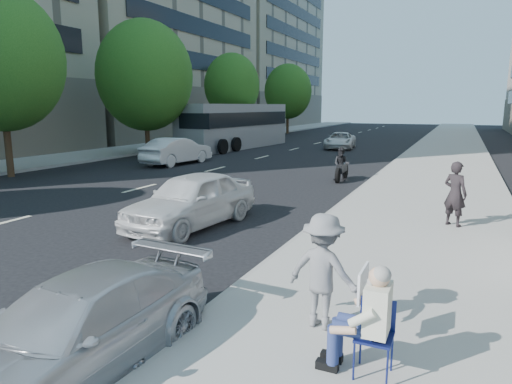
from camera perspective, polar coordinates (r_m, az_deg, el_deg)
The scene contains 17 objects.
ground at distance 8.36m, azimuth -13.29°, elevation -11.79°, with size 160.00×160.00×0.00m, color black.
near_sidewalk at distance 26.27m, azimuth 22.32°, elevation 3.17°, with size 5.00×120.00×0.15m, color #9E9C94.
far_sidewalk at distance 33.97m, azimuth -15.37°, elevation 5.12°, with size 4.50×120.00×0.15m, color #9E9C94.
far_bldg_north at distance 77.22m, azimuth -3.01°, elevation 18.77°, with size 22.00×28.00×28.00m, color tan.
tree_far_b at distance 23.33m, azimuth -29.40°, elevation 14.22°, with size 5.40×5.40×8.24m.
tree_far_c at distance 30.42m, azimuth -13.72°, elevation 13.93°, with size 6.00×6.00×8.47m.
tree_far_d at distance 40.58m, azimuth -3.03°, elevation 13.14°, with size 4.80×4.80×7.65m.
tree_far_e at distance 53.41m, azimuth 4.01°, elevation 12.42°, with size 5.40×5.40×7.89m.
seated_protester at distance 5.43m, azimuth 13.55°, elevation -14.47°, with size 0.83×1.12×1.31m.
jogger at distance 6.36m, azimuth 8.39°, elevation -9.75°, with size 1.03×0.59×1.60m, color slate.
pedestrian_woman at distance 12.55m, azimuth 23.63°, elevation -0.20°, with size 0.60×0.40×1.65m, color black.
parked_sedan at distance 6.02m, azimuth -21.56°, elevation -15.57°, with size 1.59×3.91×1.13m, color #B6B8BD.
white_sedan_near at distance 12.17m, azimuth -8.08°, elevation -0.94°, with size 1.71×4.24×1.45m, color silver.
white_sedan_mid at distance 25.50m, azimuth -9.86°, elevation 5.08°, with size 1.54×4.42×1.46m, color silver.
white_sedan_far at distance 34.99m, azimuth 10.48°, elevation 6.35°, with size 2.02×4.37×1.22m, color silver.
motorcycle at distance 19.81m, azimuth 10.65°, elevation 3.21°, with size 0.72×2.05×1.42m.
bus at distance 34.99m, azimuth -2.48°, elevation 8.21°, with size 3.59×12.24×3.30m.
Camera 1 is at (4.79, -6.08, 3.16)m, focal length 32.00 mm.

